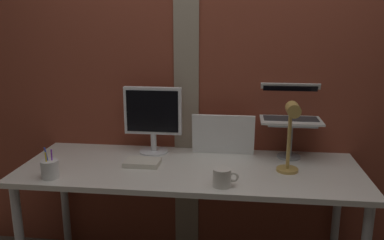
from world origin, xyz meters
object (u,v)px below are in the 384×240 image
at_px(laptop, 290,109).
at_px(coffee_mug, 222,177).
at_px(pen_cup, 50,169).
at_px(monitor, 153,115).
at_px(whiteboard_panel, 223,135).
at_px(desk_lamp, 291,130).

relative_size(laptop, coffee_mug, 2.73).
bearing_deg(coffee_mug, pen_cup, -179.99).
relative_size(pen_cup, coffee_mug, 1.32).
bearing_deg(laptop, pen_cup, -156.96).
bearing_deg(coffee_mug, monitor, 133.55).
height_order(whiteboard_panel, pen_cup, whiteboard_panel).
bearing_deg(whiteboard_panel, pen_cup, -150.87).
distance_m(desk_lamp, pen_cup, 1.29).
bearing_deg(whiteboard_panel, desk_lamp, -39.25).
distance_m(whiteboard_panel, coffee_mug, 0.50).
height_order(monitor, pen_cup, monitor).
bearing_deg(desk_lamp, pen_cup, -171.14).
relative_size(monitor, desk_lamp, 1.03).
bearing_deg(whiteboard_panel, coffee_mug, -87.80).
distance_m(laptop, whiteboard_panel, 0.43).
bearing_deg(pen_cup, desk_lamp, 8.86).
height_order(laptop, whiteboard_panel, laptop).
bearing_deg(coffee_mug, desk_lamp, 29.37).
distance_m(monitor, pen_cup, 0.69).
bearing_deg(monitor, pen_cup, -133.79).
distance_m(monitor, coffee_mug, 0.68).
height_order(laptop, desk_lamp, laptop).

